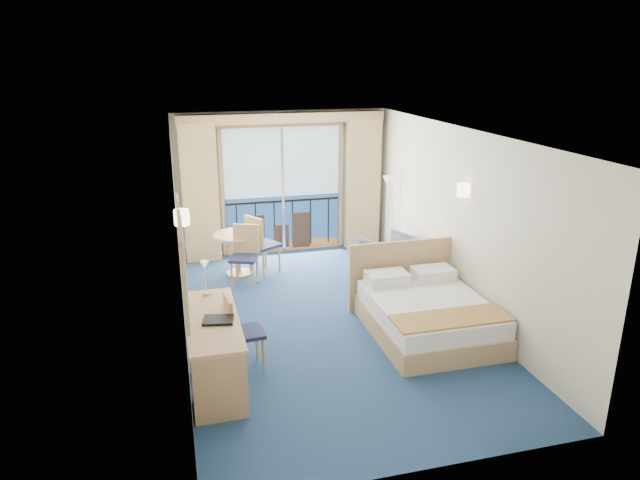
% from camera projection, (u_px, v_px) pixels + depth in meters
% --- Properties ---
extents(floor, '(6.50, 6.50, 0.00)m').
position_uv_depth(floor, '(327.00, 320.00, 8.26)').
color(floor, navy).
rests_on(floor, ground).
extents(room_walls, '(4.04, 6.54, 2.72)m').
position_uv_depth(room_walls, '(328.00, 201.00, 7.71)').
color(room_walls, silver).
rests_on(room_walls, ground).
extents(balcony_door, '(2.36, 0.03, 2.52)m').
position_uv_depth(balcony_door, '(282.00, 194.00, 10.86)').
color(balcony_door, navy).
rests_on(balcony_door, room_walls).
extents(curtain_left, '(0.65, 0.22, 2.55)m').
position_uv_depth(curtain_left, '(200.00, 194.00, 10.32)').
color(curtain_left, tan).
rests_on(curtain_left, room_walls).
extents(curtain_right, '(0.65, 0.22, 2.55)m').
position_uv_depth(curtain_right, '(363.00, 184.00, 11.06)').
color(curtain_right, tan).
rests_on(curtain_right, room_walls).
extents(pelmet, '(3.80, 0.25, 0.18)m').
position_uv_depth(pelmet, '(283.00, 118.00, 10.31)').
color(pelmet, tan).
rests_on(pelmet, room_walls).
extents(mirror, '(0.05, 1.25, 0.95)m').
position_uv_depth(mirror, '(183.00, 268.00, 5.92)').
color(mirror, tan).
rests_on(mirror, room_walls).
extents(wall_print, '(0.04, 0.42, 0.52)m').
position_uv_depth(wall_print, '(178.00, 215.00, 7.70)').
color(wall_print, tan).
rests_on(wall_print, room_walls).
extents(sconce_left, '(0.18, 0.18, 0.18)m').
position_uv_depth(sconce_left, '(182.00, 217.00, 6.67)').
color(sconce_left, beige).
rests_on(sconce_left, room_walls).
extents(sconce_right, '(0.18, 0.18, 0.18)m').
position_uv_depth(sconce_right, '(463.00, 190.00, 8.01)').
color(sconce_right, beige).
rests_on(sconce_right, room_walls).
extents(bed, '(1.66, 1.97, 1.04)m').
position_uv_depth(bed, '(426.00, 313.00, 7.82)').
color(bed, tan).
rests_on(bed, ground).
extents(nightstand, '(0.40, 0.38, 0.53)m').
position_uv_depth(nightstand, '(423.00, 276.00, 9.18)').
color(nightstand, '#9A7E51').
rests_on(nightstand, ground).
extents(phone, '(0.22, 0.18, 0.09)m').
position_uv_depth(phone, '(426.00, 257.00, 9.13)').
color(phone, silver).
rests_on(phone, nightstand).
extents(armchair, '(1.07, 1.08, 0.77)m').
position_uv_depth(armchair, '(390.00, 258.00, 9.65)').
color(armchair, '#4B4E5B').
rests_on(armchair, ground).
extents(floor_lamp, '(0.22, 0.22, 1.56)m').
position_uv_depth(floor_lamp, '(388.00, 197.00, 10.48)').
color(floor_lamp, silver).
rests_on(floor_lamp, ground).
extents(desk, '(0.59, 1.72, 0.80)m').
position_uv_depth(desk, '(217.00, 366.00, 6.18)').
color(desk, tan).
rests_on(desk, ground).
extents(desk_chair, '(0.46, 0.45, 0.97)m').
position_uv_depth(desk_chair, '(239.00, 328.00, 6.83)').
color(desk_chair, '#1D2545').
rests_on(desk_chair, ground).
extents(folder, '(0.38, 0.31, 0.03)m').
position_uv_depth(folder, '(218.00, 320.00, 6.41)').
color(folder, black).
rests_on(folder, desk).
extents(desk_lamp, '(0.11, 0.11, 0.43)m').
position_uv_depth(desk_lamp, '(205.00, 271.00, 7.02)').
color(desk_lamp, silver).
rests_on(desk_lamp, desk).
extents(round_table, '(0.82, 0.82, 0.74)m').
position_uv_depth(round_table, '(238.00, 244.00, 9.84)').
color(round_table, tan).
rests_on(round_table, ground).
extents(table_chair_a, '(0.63, 0.63, 1.06)m').
position_uv_depth(table_chair_a, '(260.00, 241.00, 9.85)').
color(table_chair_a, '#1D2545').
rests_on(table_chair_a, ground).
extents(table_chair_b, '(0.56, 0.56, 1.01)m').
position_uv_depth(table_chair_b, '(245.00, 252.00, 9.42)').
color(table_chair_b, '#1D2545').
rests_on(table_chair_b, ground).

